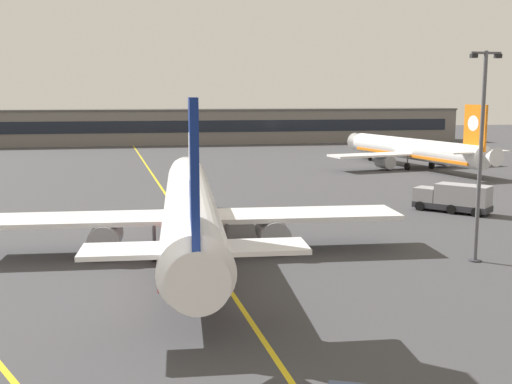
{
  "coord_description": "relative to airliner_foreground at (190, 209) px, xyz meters",
  "views": [
    {
      "loc": [
        -3.61,
        -33.87,
        11.72
      ],
      "look_at": [
        5.08,
        12.53,
        4.44
      ],
      "focal_mm": 43.85,
      "sensor_mm": 36.0,
      "label": 1
    }
  ],
  "objects": [
    {
      "name": "service_truck_catering_grey",
      "position": [
        27.65,
        11.85,
        -1.89
      ],
      "size": [
        6.86,
        7.26,
        2.9
      ],
      "color": "#2D2D33",
      "rests_on": "ground"
    },
    {
      "name": "airliner_foreground",
      "position": [
        0.0,
        0.0,
        0.0
      ],
      "size": [
        32.24,
        41.52,
        11.65
      ],
      "color": "white",
      "rests_on": "ground"
    },
    {
      "name": "terminal_building",
      "position": [
        1.35,
        110.41,
        0.9
      ],
      "size": [
        152.25,
        12.4,
        8.52
      ],
      "color": "slate",
      "rests_on": "ground"
    },
    {
      "name": "ground_plane",
      "position": [
        0.02,
        -11.99,
        -3.37
      ],
      "size": [
        400.0,
        400.0,
        0.0
      ],
      "primitive_type": "plane",
      "color": "#3D3D3F"
    },
    {
      "name": "airliner_background",
      "position": [
        40.3,
        48.97,
        -0.33
      ],
      "size": [
        29.14,
        37.19,
        10.5
      ],
      "color": "white",
      "rests_on": "ground"
    },
    {
      "name": "apron_lamp_post",
      "position": [
        19.85,
        -6.0,
        4.33
      ],
      "size": [
        2.24,
        0.9,
        14.76
      ],
      "color": "#515156",
      "rests_on": "ground"
    },
    {
      "name": "taxiway_centreline",
      "position": [
        0.02,
        18.01,
        -3.37
      ],
      "size": [
        10.64,
        179.72,
        0.01
      ],
      "primitive_type": "cube",
      "rotation": [
        0.0,
        0.0,
        0.06
      ],
      "color": "yellow",
      "rests_on": "ground"
    }
  ]
}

